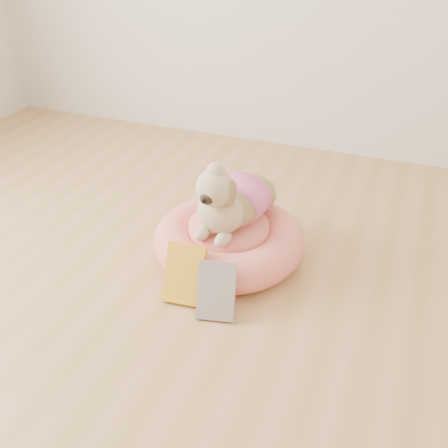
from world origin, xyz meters
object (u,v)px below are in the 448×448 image
(book_yellow, at_px, (184,274))
(book_white, at_px, (216,291))
(dog, at_px, (231,188))
(pet_bed, at_px, (229,240))

(book_yellow, relative_size, book_white, 1.06)
(dog, bearing_deg, pet_bed, -141.65)
(dog, height_order, book_white, dog)
(book_white, bearing_deg, dog, 89.16)
(pet_bed, bearing_deg, dog, 30.83)
(book_white, bearing_deg, book_yellow, 152.10)
(pet_bed, bearing_deg, book_white, -76.38)
(book_yellow, bearing_deg, pet_bed, 72.57)
(book_yellow, bearing_deg, book_white, -20.92)
(pet_bed, xyz_separation_m, book_yellow, (-0.06, -0.29, 0.02))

